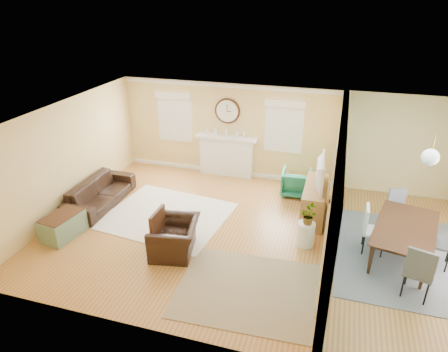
{
  "coord_description": "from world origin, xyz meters",
  "views": [
    {
      "loc": [
        1.41,
        -7.1,
        4.82
      ],
      "look_at": [
        -0.8,
        0.3,
        1.2
      ],
      "focal_mm": 32.0,
      "sensor_mm": 36.0,
      "label": 1
    }
  ],
  "objects_px": {
    "green_chair": "(296,182)",
    "credenza": "(314,201)",
    "sofa": "(100,193)",
    "eames_chair": "(175,237)",
    "dining_table": "(405,242)"
  },
  "relations": [
    {
      "from": "green_chair",
      "to": "credenza",
      "type": "height_order",
      "value": "credenza"
    },
    {
      "from": "green_chair",
      "to": "credenza",
      "type": "distance_m",
      "value": 1.15
    },
    {
      "from": "green_chair",
      "to": "credenza",
      "type": "bearing_deg",
      "value": 116.04
    },
    {
      "from": "credenza",
      "to": "dining_table",
      "type": "relative_size",
      "value": 0.78
    },
    {
      "from": "sofa",
      "to": "dining_table",
      "type": "xyz_separation_m",
      "value": [
        6.91,
        -0.17,
        0.03
      ]
    },
    {
      "from": "sofa",
      "to": "eames_chair",
      "type": "xyz_separation_m",
      "value": [
        2.53,
        -1.31,
        0.03
      ]
    },
    {
      "from": "dining_table",
      "to": "credenza",
      "type": "bearing_deg",
      "value": 72.47
    },
    {
      "from": "dining_table",
      "to": "sofa",
      "type": "bearing_deg",
      "value": 101.22
    },
    {
      "from": "eames_chair",
      "to": "dining_table",
      "type": "xyz_separation_m",
      "value": [
        4.38,
        1.13,
        0.0
      ]
    },
    {
      "from": "sofa",
      "to": "dining_table",
      "type": "distance_m",
      "value": 6.92
    },
    {
      "from": "eames_chair",
      "to": "credenza",
      "type": "bearing_deg",
      "value": 120.0
    },
    {
      "from": "sofa",
      "to": "green_chair",
      "type": "distance_m",
      "value": 4.92
    },
    {
      "from": "eames_chair",
      "to": "green_chair",
      "type": "distance_m",
      "value": 3.78
    },
    {
      "from": "credenza",
      "to": "sofa",
      "type": "bearing_deg",
      "value": -169.96
    },
    {
      "from": "sofa",
      "to": "eames_chair",
      "type": "height_order",
      "value": "eames_chair"
    }
  ]
}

